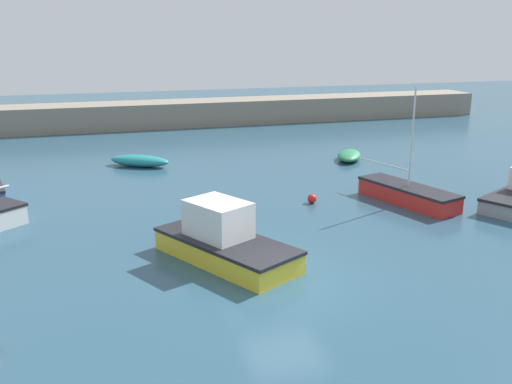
{
  "coord_description": "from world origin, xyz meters",
  "views": [
    {
      "loc": [
        -5.6,
        -15.29,
        7.63
      ],
      "look_at": [
        1.52,
        8.2,
        0.65
      ],
      "focal_mm": 40.0,
      "sensor_mm": 36.0,
      "label": 1
    }
  ],
  "objects_px": {
    "sailboat_tall_mast": "(408,194)",
    "mooring_buoy_red": "(312,199)",
    "open_tender_yellow": "(349,155)",
    "rowboat_blue_near": "(140,161)",
    "motorboat_with_cabin": "(224,240)"
  },
  "relations": [
    {
      "from": "mooring_buoy_red",
      "to": "open_tender_yellow",
      "type": "bearing_deg",
      "value": 54.05
    },
    {
      "from": "motorboat_with_cabin",
      "to": "mooring_buoy_red",
      "type": "relative_size",
      "value": 13.69
    },
    {
      "from": "sailboat_tall_mast",
      "to": "mooring_buoy_red",
      "type": "bearing_deg",
      "value": -122.38
    },
    {
      "from": "rowboat_blue_near",
      "to": "mooring_buoy_red",
      "type": "distance_m",
      "value": 11.86
    },
    {
      "from": "rowboat_blue_near",
      "to": "mooring_buoy_red",
      "type": "height_order",
      "value": "rowboat_blue_near"
    },
    {
      "from": "motorboat_with_cabin",
      "to": "open_tender_yellow",
      "type": "bearing_deg",
      "value": 111.68
    },
    {
      "from": "sailboat_tall_mast",
      "to": "rowboat_blue_near",
      "type": "distance_m",
      "value": 15.52
    },
    {
      "from": "sailboat_tall_mast",
      "to": "mooring_buoy_red",
      "type": "height_order",
      "value": "sailboat_tall_mast"
    },
    {
      "from": "open_tender_yellow",
      "to": "mooring_buoy_red",
      "type": "bearing_deg",
      "value": 174.01
    },
    {
      "from": "motorboat_with_cabin",
      "to": "mooring_buoy_red",
      "type": "bearing_deg",
      "value": 106.29
    },
    {
      "from": "sailboat_tall_mast",
      "to": "mooring_buoy_red",
      "type": "xyz_separation_m",
      "value": [
        -4.21,
        1.22,
        -0.21
      ]
    },
    {
      "from": "open_tender_yellow",
      "to": "motorboat_with_cabin",
      "type": "xyz_separation_m",
      "value": [
        -11.05,
        -13.05,
        0.43
      ]
    },
    {
      "from": "sailboat_tall_mast",
      "to": "rowboat_blue_near",
      "type": "bearing_deg",
      "value": -151.01
    },
    {
      "from": "open_tender_yellow",
      "to": "rowboat_blue_near",
      "type": "relative_size",
      "value": 0.88
    },
    {
      "from": "sailboat_tall_mast",
      "to": "motorboat_with_cabin",
      "type": "xyz_separation_m",
      "value": [
        -9.66,
        -4.1,
        0.29
      ]
    }
  ]
}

